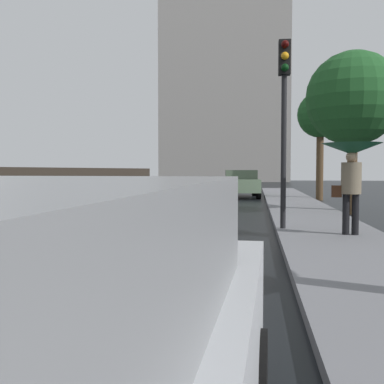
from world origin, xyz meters
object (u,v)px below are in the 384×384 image
Objects in this scene: pedestrian_with_umbrella_near at (351,160)px; street_tree_mid at (320,116)px; car_green_near_kerb at (240,183)px; traffic_light at (284,98)px; street_tree_near at (353,99)px.

street_tree_mid reaches higher than pedestrian_with_umbrella_near.
traffic_light reaches higher than car_green_near_kerb.
pedestrian_with_umbrella_near is 6.40m from street_tree_near.
street_tree_mid is (-0.09, 7.00, 0.24)m from street_tree_near.
car_green_near_kerb is 5.27m from street_tree_mid.
pedestrian_with_umbrella_near is 0.36× the size of street_tree_mid.
street_tree_mid is at bearing -29.85° from car_green_near_kerb.
street_tree_mid reaches higher than traffic_light.
traffic_light is 5.71m from street_tree_near.
pedestrian_with_umbrella_near is 2.07m from traffic_light.
street_tree_mid is (3.78, -1.81, 3.19)m from car_green_near_kerb.
traffic_light is (-1.29, 0.83, 1.39)m from pedestrian_with_umbrella_near.
car_green_near_kerb is at bearing 154.44° from street_tree_mid.
street_tree_near is (2.48, 5.10, 0.69)m from traffic_light.
traffic_light is at bearing -101.18° from street_tree_mid.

